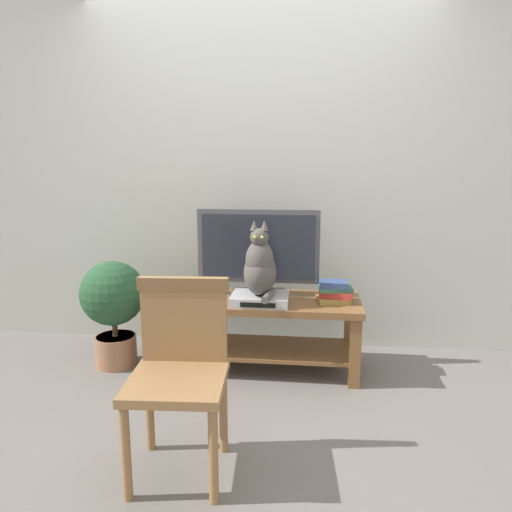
% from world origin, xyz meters
% --- Properties ---
extents(ground_plane, '(12.00, 12.00, 0.00)m').
position_xyz_m(ground_plane, '(0.00, 0.00, 0.00)').
color(ground_plane, slate).
extents(back_wall, '(7.00, 0.12, 2.80)m').
position_xyz_m(back_wall, '(0.00, 1.03, 1.40)').
color(back_wall, '#B7BCB2').
rests_on(back_wall, ground).
extents(tv_stand, '(1.36, 0.52, 0.49)m').
position_xyz_m(tv_stand, '(0.03, 0.49, 0.35)').
color(tv_stand, brown).
rests_on(tv_stand, ground).
extents(tv, '(0.81, 0.20, 0.58)m').
position_xyz_m(tv, '(0.03, 0.57, 0.80)').
color(tv, '#4C4C51').
rests_on(tv, tv_stand).
extents(media_box, '(0.36, 0.28, 0.06)m').
position_xyz_m(media_box, '(0.06, 0.37, 0.52)').
color(media_box, '#BCBCC1').
rests_on(media_box, tv_stand).
extents(cat, '(0.21, 0.36, 0.48)m').
position_xyz_m(cat, '(0.06, 0.36, 0.73)').
color(cat, '#514C47').
rests_on(cat, media_box).
extents(wooden_chair, '(0.44, 0.44, 0.86)m').
position_xyz_m(wooden_chair, '(-0.20, -0.59, 0.51)').
color(wooden_chair, olive).
rests_on(wooden_chair, ground).
extents(book_stack, '(0.24, 0.20, 0.14)m').
position_xyz_m(book_stack, '(0.54, 0.46, 0.56)').
color(book_stack, olive).
rests_on(book_stack, tv_stand).
extents(potted_plant, '(0.43, 0.43, 0.73)m').
position_xyz_m(potted_plant, '(-0.94, 0.43, 0.44)').
color(potted_plant, '#9E6B4C').
rests_on(potted_plant, ground).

